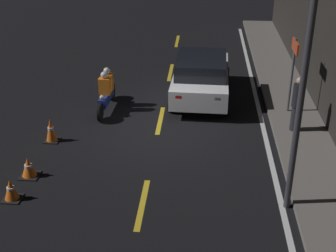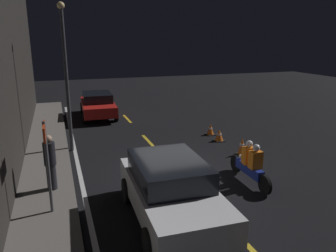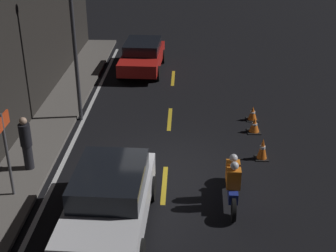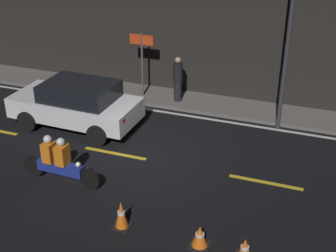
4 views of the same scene
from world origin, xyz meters
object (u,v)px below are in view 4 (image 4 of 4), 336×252
(pedestrian, at_px, (178,79))
(street_lamp, at_px, (289,33))
(traffic_cone_far, at_px, (245,249))
(traffic_cone_mid, at_px, (200,236))
(motorcycle, at_px, (58,161))
(traffic_cone_near, at_px, (121,215))
(shop_sign, at_px, (142,52))
(sedan_white, at_px, (77,103))

(pedestrian, bearing_deg, street_lamp, -11.49)
(traffic_cone_far, height_order, street_lamp, street_lamp)
(traffic_cone_mid, bearing_deg, traffic_cone_far, -3.65)
(motorcycle, xyz_separation_m, traffic_cone_near, (2.38, -1.16, -0.29))
(traffic_cone_mid, bearing_deg, street_lamp, 82.64)
(traffic_cone_near, xyz_separation_m, traffic_cone_mid, (1.90, 0.00, -0.09))
(traffic_cone_far, height_order, shop_sign, shop_sign)
(traffic_cone_near, xyz_separation_m, street_lamp, (2.72, 6.31, 2.89))
(shop_sign, bearing_deg, traffic_cone_near, -71.11)
(traffic_cone_far, xyz_separation_m, shop_sign, (-5.34, 7.15, 1.55))
(sedan_white, height_order, street_lamp, street_lamp)
(traffic_cone_near, xyz_separation_m, pedestrian, (-1.04, 7.07, 0.62))
(motorcycle, distance_m, traffic_cone_mid, 4.45)
(traffic_cone_near, height_order, pedestrian, pedestrian)
(traffic_cone_far, height_order, pedestrian, pedestrian)
(traffic_cone_mid, bearing_deg, traffic_cone_near, -179.98)
(traffic_cone_far, distance_m, street_lamp, 7.04)
(traffic_cone_far, xyz_separation_m, pedestrian, (-3.96, 7.14, 0.71))
(sedan_white, distance_m, traffic_cone_near, 5.57)
(traffic_cone_mid, height_order, shop_sign, shop_sign)
(traffic_cone_far, bearing_deg, traffic_cone_near, 178.74)
(sedan_white, bearing_deg, traffic_cone_near, 131.87)
(motorcycle, relative_size, traffic_cone_mid, 4.36)
(traffic_cone_far, distance_m, shop_sign, 9.06)
(traffic_cone_near, distance_m, traffic_cone_far, 2.92)
(traffic_cone_mid, bearing_deg, shop_sign, 121.40)
(pedestrian, bearing_deg, motorcycle, -102.78)
(motorcycle, relative_size, shop_sign, 0.97)
(motorcycle, height_order, traffic_cone_mid, motorcycle)
(sedan_white, relative_size, street_lamp, 0.74)
(pedestrian, bearing_deg, sedan_white, -131.79)
(traffic_cone_near, height_order, traffic_cone_far, traffic_cone_near)
(traffic_cone_near, bearing_deg, shop_sign, 108.89)
(traffic_cone_far, bearing_deg, street_lamp, 91.79)
(pedestrian, bearing_deg, traffic_cone_far, -61.00)
(shop_sign, bearing_deg, street_lamp, -8.61)
(traffic_cone_near, bearing_deg, pedestrian, 98.37)
(traffic_cone_mid, distance_m, shop_sign, 8.45)
(motorcycle, distance_m, street_lamp, 7.70)
(street_lamp, bearing_deg, sedan_white, -161.82)
(street_lamp, bearing_deg, motorcycle, -134.71)
(traffic_cone_near, bearing_deg, motorcycle, 154.10)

